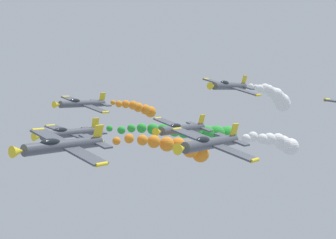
{
  "coord_description": "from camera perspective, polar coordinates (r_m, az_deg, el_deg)",
  "views": [
    {
      "loc": [
        -33.61,
        45.28,
        118.55
      ],
      "look_at": [
        0.0,
        0.0,
        114.99
      ],
      "focal_mm": 49.73,
      "sensor_mm": 36.0,
      "label": 1
    }
  ],
  "objects": [
    {
      "name": "airplane_lead",
      "position": [
        44.37,
        -12.73,
        -3.12
      ],
      "size": [
        9.27,
        10.35,
        3.33
      ],
      "rotation": [
        0.0,
        -0.29,
        0.0
      ],
      "color": "#474C56"
    },
    {
      "name": "smoke_trail_lead",
      "position": [
        56.85,
        1.53,
        -3.47
      ],
      "size": [
        3.17,
        15.59,
        4.51
      ],
      "color": "orange"
    },
    {
      "name": "airplane_left_inner",
      "position": [
        45.2,
        5.23,
        -2.91
      ],
      "size": [
        9.32,
        10.35,
        3.25
      ],
      "rotation": [
        0.0,
        -0.27,
        0.0
      ],
      "color": "#474C56"
    },
    {
      "name": "smoke_trail_left_inner",
      "position": [
        60.28,
        13.59,
        -2.81
      ],
      "size": [
        2.28,
        14.37,
        3.87
      ],
      "color": "white"
    },
    {
      "name": "airplane_right_inner",
      "position": [
        59.87,
        -11.93,
        -1.63
      ],
      "size": [
        9.48,
        10.35,
        2.85
      ],
      "rotation": [
        0.0,
        -0.17,
        0.0
      ],
      "color": "#474C56"
    },
    {
      "name": "smoke_trail_right_inner",
      "position": [
        76.26,
        4.11,
        -1.66
      ],
      "size": [
        8.01,
        24.67,
        4.44
      ],
      "color": "green"
    },
    {
      "name": "airplane_left_outer",
      "position": [
        60.01,
        1.72,
        -1.15
      ],
      "size": [
        9.28,
        10.35,
        3.31
      ],
      "rotation": [
        0.0,
        -0.28,
        0.0
      ],
      "color": "#474C56"
    },
    {
      "name": "airplane_trailing",
      "position": [
        73.98,
        -10.5,
        1.93
      ],
      "size": [
        9.36,
        10.35,
        3.17
      ],
      "rotation": [
        0.0,
        -0.25,
        0.0
      ],
      "color": "#474C56"
    },
    {
      "name": "smoke_trail_trailing",
      "position": [
        84.27,
        -3.42,
        1.37
      ],
      "size": [
        2.17,
        11.76,
        3.43
      ],
      "color": "orange"
    },
    {
      "name": "airplane_high_slot",
      "position": [
        70.24,
        7.52,
        4.09
      ],
      "size": [
        9.31,
        10.35,
        3.26
      ],
      "rotation": [
        0.0,
        -0.27,
        0.0
      ],
      "color": "#474C56"
    },
    {
      "name": "smoke_trail_high_slot",
      "position": [
        92.84,
        13.36,
        2.56
      ],
      "size": [
        5.87,
        24.37,
        5.59
      ],
      "color": "white"
    }
  ]
}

